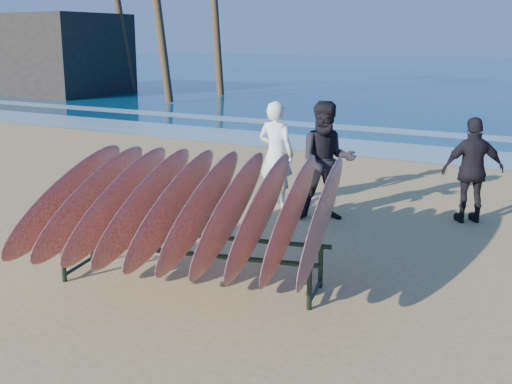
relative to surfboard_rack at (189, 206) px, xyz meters
The scene contains 8 objects.
ground 1.02m from the surfboard_rack, 33.00° to the left, with size 120.00×120.00×0.00m, color tan.
foam_near 10.25m from the surfboard_rack, 88.30° to the left, with size 160.00×160.00×0.00m, color white.
foam_far 13.73m from the surfboard_rack, 88.73° to the left, with size 160.00×160.00×0.00m, color white.
surfboard_rack is the anchor object (origin of this frame).
person_white 3.88m from the surfboard_rack, 103.95° to the left, with size 0.66×0.43×1.80m, color white.
person_dark_a 3.40m from the surfboard_rack, 86.92° to the left, with size 0.91×0.71×1.88m, color black.
person_dark_b 4.92m from the surfboard_rack, 63.35° to the left, with size 0.97×0.40×1.65m, color black.
building 29.56m from the surfboard_rack, 141.91° to the left, with size 9.12×5.07×4.06m, color #2D2823.
Camera 1 is at (3.96, -5.91, 2.81)m, focal length 45.00 mm.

